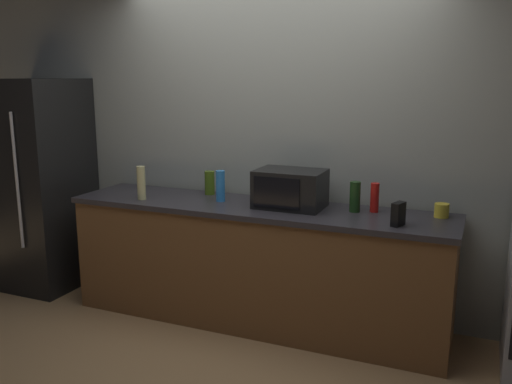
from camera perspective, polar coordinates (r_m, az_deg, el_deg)
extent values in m
plane|color=#A87F51|center=(3.94, -2.35, -15.52)|extent=(8.00, 8.00, 0.00)
cube|color=#9EA399|center=(4.27, 2.16, 5.66)|extent=(6.40, 0.10, 2.70)
cube|color=brown|center=(4.10, 0.00, -7.81)|extent=(2.80, 0.60, 0.86)
cube|color=#2D2B30|center=(3.97, 0.00, -1.69)|extent=(2.84, 0.64, 0.04)
cube|color=black|center=(5.11, -21.66, 0.77)|extent=(0.72, 0.70, 1.80)
cylinder|color=silver|center=(4.74, -23.66, 1.02)|extent=(0.02, 0.02, 1.10)
cube|color=black|center=(3.90, 3.59, 0.35)|extent=(0.48, 0.34, 0.27)
cube|color=black|center=(3.75, 2.13, -0.09)|extent=(0.34, 0.01, 0.21)
cube|color=black|center=(3.54, 14.61, -2.24)|extent=(0.08, 0.12, 0.15)
cylinder|color=#338CE5|center=(4.09, -3.73, 0.62)|extent=(0.07, 0.07, 0.23)
cylinder|color=#4C6B19|center=(4.34, -4.86, 0.96)|extent=(0.08, 0.08, 0.19)
cylinder|color=red|center=(3.85, 12.26, -0.57)|extent=(0.06, 0.06, 0.20)
cylinder|color=#1E3F19|center=(3.83, 10.28, -0.49)|extent=(0.07, 0.07, 0.21)
cylinder|color=beige|center=(4.23, -11.87, 0.93)|extent=(0.06, 0.06, 0.26)
cylinder|color=yellow|center=(3.83, 18.78, -1.83)|extent=(0.10, 0.10, 0.09)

